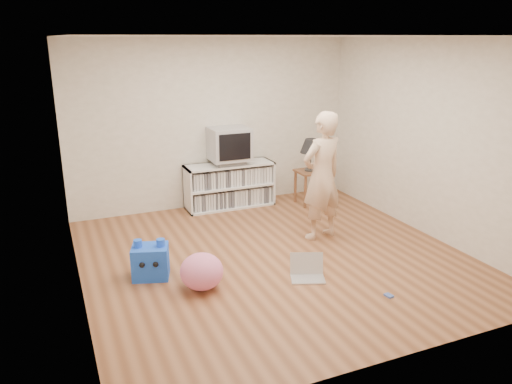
{
  "coord_description": "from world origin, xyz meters",
  "views": [
    {
      "loc": [
        -2.42,
        -5.09,
        2.59
      ],
      "look_at": [
        -0.07,
        0.4,
        0.73
      ],
      "focal_mm": 35.0,
      "sensor_mm": 36.0,
      "label": 1
    }
  ],
  "objects": [
    {
      "name": "plush_blue",
      "position": [
        -1.5,
        0.05,
        0.19
      ],
      "size": [
        0.47,
        0.42,
        0.46
      ],
      "rotation": [
        0.0,
        0.0,
        -0.3
      ],
      "color": "blue",
      "rests_on": "ground"
    },
    {
      "name": "crt_tv",
      "position": [
        0.17,
        2.02,
        1.02
      ],
      "size": [
        0.6,
        0.53,
        0.5
      ],
      "color": "#A7A7AC",
      "rests_on": "dvd_deck"
    },
    {
      "name": "person",
      "position": [
        0.84,
        0.33,
        0.85
      ],
      "size": [
        0.69,
        0.53,
        1.7
      ],
      "primitive_type": "imported",
      "rotation": [
        0.0,
        0.0,
        3.35
      ],
      "color": "beige",
      "rests_on": "ground"
    },
    {
      "name": "walls",
      "position": [
        0.0,
        0.0,
        1.3
      ],
      "size": [
        4.52,
        4.52,
        2.6
      ],
      "color": "beige",
      "rests_on": "ground"
    },
    {
      "name": "side_table",
      "position": [
        1.41,
        1.65,
        0.42
      ],
      "size": [
        0.42,
        0.42,
        0.55
      ],
      "color": "brown",
      "rests_on": "ground"
    },
    {
      "name": "table_lamp",
      "position": [
        1.41,
        1.65,
        0.94
      ],
      "size": [
        0.34,
        0.34,
        0.52
      ],
      "color": "#333333",
      "rests_on": "side_table"
    },
    {
      "name": "laptop",
      "position": [
        0.11,
        -0.64,
        0.07
      ],
      "size": [
        0.46,
        0.42,
        0.26
      ],
      "rotation": [
        0.0,
        0.0,
        -0.38
      ],
      "color": "silver",
      "rests_on": "ground"
    },
    {
      "name": "plush_pink",
      "position": [
        -1.06,
        -0.43,
        0.2
      ],
      "size": [
        0.49,
        0.49,
        0.4
      ],
      "primitive_type": "ellipsoid",
      "rotation": [
        0.0,
        0.0,
        -0.05
      ],
      "color": "pink",
      "rests_on": "ground"
    },
    {
      "name": "ground",
      "position": [
        0.0,
        0.0,
        0.0
      ],
      "size": [
        4.5,
        4.5,
        0.0
      ],
      "primitive_type": "plane",
      "color": "brown",
      "rests_on": "ground"
    },
    {
      "name": "dvd_deck",
      "position": [
        0.17,
        2.02,
        0.73
      ],
      "size": [
        0.45,
        0.35,
        0.07
      ],
      "primitive_type": "cube",
      "color": "gray",
      "rests_on": "media_unit"
    },
    {
      "name": "ceiling",
      "position": [
        0.0,
        0.0,
        2.6
      ],
      "size": [
        4.5,
        4.5,
        0.01
      ],
      "primitive_type": "cube",
      "color": "white",
      "rests_on": "walls"
    },
    {
      "name": "playing_cards",
      "position": [
        0.68,
        -1.37,
        0.01
      ],
      "size": [
        0.08,
        0.1,
        0.02
      ],
      "primitive_type": "cube",
      "rotation": [
        0.0,
        0.0,
        0.14
      ],
      "color": "#4663BB",
      "rests_on": "ground"
    },
    {
      "name": "media_unit",
      "position": [
        0.17,
        2.04,
        0.35
      ],
      "size": [
        1.4,
        0.45,
        0.7
      ],
      "color": "white",
      "rests_on": "ground"
    }
  ]
}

